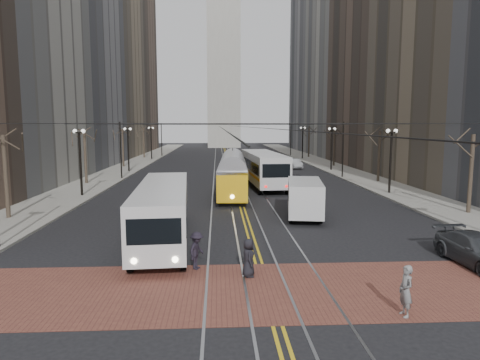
{
  "coord_description": "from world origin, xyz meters",
  "views": [
    {
      "loc": [
        -1.84,
        -19.53,
        6.23
      ],
      "look_at": [
        -0.52,
        5.47,
        3.0
      ],
      "focal_mm": 32.0,
      "sensor_mm": 36.0,
      "label": 1
    }
  ],
  "objects": [
    {
      "name": "building_right_far",
      "position": [
        25.5,
        86.0,
        20.0
      ],
      "size": [
        16.0,
        20.0,
        40.0
      ],
      "primitive_type": "cube",
      "color": "slate",
      "rests_on": "ground"
    },
    {
      "name": "ground",
      "position": [
        0.0,
        0.0,
        0.0
      ],
      "size": [
        260.0,
        260.0,
        0.0
      ],
      "primitive_type": "plane",
      "color": "black",
      "rests_on": "ground"
    },
    {
      "name": "building_left_midfar",
      "position": [
        -27.5,
        66.0,
        26.0
      ],
      "size": [
        20.0,
        20.0,
        52.0
      ],
      "primitive_type": "cube",
      "color": "#7F6E57",
      "rests_on": "ground"
    },
    {
      "name": "sedan_parked",
      "position": [
        9.73,
        -1.65,
        0.69
      ],
      "size": [
        2.26,
        4.9,
        1.39
      ],
      "primitive_type": "imported",
      "rotation": [
        0.0,
        0.0,
        0.07
      ],
      "color": "#3E4145",
      "rests_on": "ground"
    },
    {
      "name": "building_right_mid",
      "position": [
        25.5,
        46.0,
        17.0
      ],
      "size": [
        16.0,
        20.0,
        34.0
      ],
      "primitive_type": "cube",
      "color": "brown",
      "rests_on": "ground"
    },
    {
      "name": "pedestrian_b",
      "position": [
        4.26,
        -6.5,
        0.87
      ],
      "size": [
        0.45,
        0.65,
        1.71
      ],
      "primitive_type": "imported",
      "rotation": [
        0.0,
        0.0,
        4.78
      ],
      "color": "gray",
      "rests_on": "crosswalk_band"
    },
    {
      "name": "sidewalk_right",
      "position": [
        15.0,
        45.0,
        0.07
      ],
      "size": [
        5.0,
        140.0,
        0.15
      ],
      "primitive_type": "cube",
      "color": "gray",
      "rests_on": "ground"
    },
    {
      "name": "sidewalk_left",
      "position": [
        -15.0,
        45.0,
        0.07
      ],
      "size": [
        5.0,
        140.0,
        0.15
      ],
      "primitive_type": "cube",
      "color": "gray",
      "rests_on": "ground"
    },
    {
      "name": "cargo_van",
      "position": [
        4.0,
        8.51,
        1.25
      ],
      "size": [
        3.04,
        5.94,
        2.51
      ],
      "primitive_type": "cube",
      "rotation": [
        0.0,
        0.0,
        -0.16
      ],
      "color": "silver",
      "rests_on": "ground"
    },
    {
      "name": "pedestrian_a",
      "position": [
        -0.59,
        -2.55,
        0.81
      ],
      "size": [
        0.55,
        0.81,
        1.6
      ],
      "primitive_type": "imported",
      "rotation": [
        0.0,
        0.0,
        1.63
      ],
      "color": "black",
      "rests_on": "crosswalk_band"
    },
    {
      "name": "centre_lines",
      "position": [
        0.0,
        45.0,
        0.01
      ],
      "size": [
        0.42,
        130.0,
        0.01
      ],
      "primitive_type": "cube",
      "color": "gold",
      "rests_on": "ground"
    },
    {
      "name": "sedan_silver",
      "position": [
        9.34,
        41.46,
        0.69
      ],
      "size": [
        1.67,
        4.23,
        1.37
      ],
      "primitive_type": "imported",
      "rotation": [
        0.0,
        0.0,
        0.05
      ],
      "color": "#9FA2A7",
      "rests_on": "ground"
    },
    {
      "name": "rear_bus",
      "position": [
        2.82,
        23.6,
        1.71
      ],
      "size": [
        3.69,
        13.29,
        3.43
      ],
      "primitive_type": "cube",
      "rotation": [
        0.0,
        0.0,
        0.06
      ],
      "color": "silver",
      "rests_on": "ground"
    },
    {
      "name": "building_left_mid",
      "position": [
        -25.5,
        46.0,
        17.0
      ],
      "size": [
        16.0,
        20.0,
        34.0
      ],
      "primitive_type": "cube",
      "color": "slate",
      "rests_on": "ground"
    },
    {
      "name": "building_right_midfar",
      "position": [
        27.5,
        66.0,
        26.0
      ],
      "size": [
        20.0,
        20.0,
        52.0
      ],
      "primitive_type": "cube",
      "color": "#999890",
      "rests_on": "ground"
    },
    {
      "name": "transit_bus",
      "position": [
        -4.79,
        3.24,
        1.52
      ],
      "size": [
        3.36,
        12.31,
        3.04
      ],
      "primitive_type": "cube",
      "rotation": [
        0.0,
        0.0,
        0.07
      ],
      "color": "silver",
      "rests_on": "ground"
    },
    {
      "name": "streetcar_rails",
      "position": [
        0.0,
        45.0,
        0.0
      ],
      "size": [
        4.8,
        130.0,
        0.02
      ],
      "primitive_type": "cube",
      "color": "gray",
      "rests_on": "ground"
    },
    {
      "name": "streetcar",
      "position": [
        -0.5,
        18.32,
        1.5
      ],
      "size": [
        2.88,
        12.79,
        2.99
      ],
      "primitive_type": "cube",
      "rotation": [
        0.0,
        0.0,
        -0.04
      ],
      "color": "yellow",
      "rests_on": "ground"
    },
    {
      "name": "pedestrian_d",
      "position": [
        -2.77,
        -1.5,
        0.83
      ],
      "size": [
        0.98,
        1.22,
        1.64
      ],
      "primitive_type": "imported",
      "rotation": [
        0.0,
        0.0,
        1.17
      ],
      "color": "black",
      "rests_on": "crosswalk_band"
    },
    {
      "name": "street_trees",
      "position": [
        0.0,
        35.25,
        2.8
      ],
      "size": [
        31.68,
        53.28,
        5.6
      ],
      "color": "#382D23",
      "rests_on": "ground"
    },
    {
      "name": "crosswalk_band",
      "position": [
        0.0,
        -4.0,
        0.01
      ],
      "size": [
        25.0,
        6.0,
        0.01
      ],
      "primitive_type": "cube",
      "color": "brown",
      "rests_on": "ground"
    },
    {
      "name": "trolley_wires",
      "position": [
        0.0,
        34.83,
        3.77
      ],
      "size": [
        25.96,
        120.0,
        6.6
      ],
      "color": "black",
      "rests_on": "ground"
    },
    {
      "name": "clock_tower",
      "position": [
        0.0,
        102.0,
        35.96
      ],
      "size": [
        12.0,
        12.0,
        66.0
      ],
      "color": "#B2AFA5",
      "rests_on": "ground"
    },
    {
      "name": "building_left_far",
      "position": [
        -25.5,
        86.0,
        20.0
      ],
      "size": [
        16.0,
        20.0,
        40.0
      ],
      "primitive_type": "cube",
      "color": "brown",
      "rests_on": "ground"
    },
    {
      "name": "sedan_grey",
      "position": [
        6.0,
        22.0,
        0.69
      ],
      "size": [
        1.73,
        4.09,
        1.38
      ],
      "primitive_type": "imported",
      "rotation": [
        0.0,
        0.0,
        0.03
      ],
      "color": "#3C3E43",
      "rests_on": "ground"
    },
    {
      "name": "lamp_posts",
      "position": [
        -0.0,
        28.75,
        2.8
      ],
      "size": [
        27.6,
        57.2,
        5.6
      ],
      "color": "black",
      "rests_on": "ground"
    }
  ]
}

